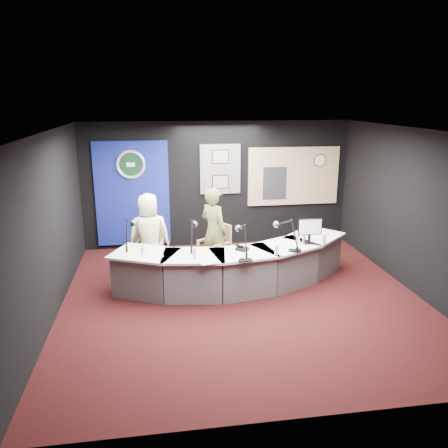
{
  "coord_description": "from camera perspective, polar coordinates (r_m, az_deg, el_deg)",
  "views": [
    {
      "loc": [
        -1.38,
        -6.86,
        3.3
      ],
      "look_at": [
        -0.2,
        0.8,
        1.1
      ],
      "focal_mm": 36.0,
      "sensor_mm": 36.0,
      "label": 1
    }
  ],
  "objects": [
    {
      "name": "wall_left",
      "position": [
        7.3,
        -21.24,
        -0.34
      ],
      "size": [
        0.02,
        6.0,
        2.8
      ],
      "primitive_type": "cube",
      "color": "black",
      "rests_on": "ground"
    },
    {
      "name": "ceiling",
      "position": [
        7.02,
        2.66,
        11.74
      ],
      "size": [
        6.0,
        6.0,
        0.02
      ],
      "primitive_type": "cube",
      "color": "silver",
      "rests_on": "ground"
    },
    {
      "name": "boom_mic_c",
      "position": [
        7.55,
        2.35,
        -1.51
      ],
      "size": [
        0.16,
        0.74,
        0.6
      ],
      "primitive_type": null,
      "color": "black",
      "rests_on": "broadcast_desk"
    },
    {
      "name": "boom_mic_d",
      "position": [
        7.9,
        7.96,
        -0.87
      ],
      "size": [
        0.34,
        0.7,
        0.6
      ],
      "primitive_type": null,
      "color": "black",
      "rests_on": "broadcast_desk"
    },
    {
      "name": "water_bottles",
      "position": [
        7.7,
        1.72,
        -2.8
      ],
      "size": [
        3.27,
        0.66,
        0.18
      ],
      "primitive_type": null,
      "color": "silver",
      "rests_on": "broadcast_desk"
    },
    {
      "name": "person_woman",
      "position": [
        8.53,
        -1.3,
        -0.91
      ],
      "size": [
        0.7,
        0.73,
        1.68
      ],
      "primitive_type": "imported",
      "rotation": [
        0.0,
        0.0,
        2.24
      ],
      "color": "olive",
      "rests_on": "ground"
    },
    {
      "name": "ground",
      "position": [
        7.74,
        2.4,
        -9.41
      ],
      "size": [
        6.0,
        6.0,
        0.0
      ],
      "primitive_type": "plane",
      "color": "black",
      "rests_on": "ground"
    },
    {
      "name": "seal_center",
      "position": [
        9.91,
        -11.77,
        7.39
      ],
      "size": [
        0.48,
        0.01,
        0.48
      ],
      "primitive_type": "cylinder",
      "rotation": [
        1.57,
        0.0,
        0.0
      ],
      "color": "black",
      "rests_on": "backdrop_panel"
    },
    {
      "name": "wall_front",
      "position": [
        4.52,
        10.01,
        -9.28
      ],
      "size": [
        6.0,
        0.02,
        2.8
      ],
      "primitive_type": "cube",
      "color": "black",
      "rests_on": "ground"
    },
    {
      "name": "wall_back",
      "position": [
        10.14,
        -0.78,
        5.04
      ],
      "size": [
        6.0,
        0.02,
        2.8
      ],
      "primitive_type": "cube",
      "color": "black",
      "rests_on": "ground"
    },
    {
      "name": "boom_mic_a",
      "position": [
        8.04,
        -11.87,
        -0.76
      ],
      "size": [
        0.23,
        0.73,
        0.6
      ],
      "primitive_type": null,
      "color": "black",
      "rests_on": "broadcast_desk"
    },
    {
      "name": "boom_mic_b",
      "position": [
        7.82,
        -3.97,
        -0.93
      ],
      "size": [
        0.23,
        0.73,
        0.6
      ],
      "primitive_type": null,
      "color": "black",
      "rests_on": "broadcast_desk"
    },
    {
      "name": "headphones_far",
      "position": [
        7.26,
        2.75,
        -4.59
      ],
      "size": [
        0.24,
        0.24,
        0.04
      ],
      "primitive_type": "torus",
      "color": "black",
      "rests_on": "broadcast_desk"
    },
    {
      "name": "armchair_right",
      "position": [
        8.66,
        -1.28,
        -3.53
      ],
      "size": [
        0.67,
        0.67,
        0.86
      ],
      "primitive_type": null,
      "rotation": [
        0.0,
        0.0,
        -0.97
      ],
      "color": "#B97954",
      "rests_on": "ground"
    },
    {
      "name": "computer_monitor",
      "position": [
        8.16,
        10.84,
        -0.32
      ],
      "size": [
        0.45,
        0.05,
        0.31
      ],
      "primitive_type": "cube",
      "rotation": [
        0.0,
        0.0,
        -0.05
      ],
      "color": "black",
      "rests_on": "broadcast_desk"
    },
    {
      "name": "framed_photo_upper",
      "position": [
        9.99,
        -0.45,
        8.54
      ],
      "size": [
        0.34,
        0.02,
        0.27
      ],
      "primitive_type": "cube",
      "color": "gray",
      "rests_on": "pinboard"
    },
    {
      "name": "pinboard",
      "position": [
        10.06,
        -0.48,
        6.98
      ],
      "size": [
        0.9,
        0.04,
        1.1
      ],
      "primitive_type": "cube",
      "color": "slate",
      "rests_on": "wall_back"
    },
    {
      "name": "equipment_rack",
      "position": [
        10.34,
        6.45,
        5.15
      ],
      "size": [
        0.55,
        0.02,
        0.75
      ],
      "primitive_type": "cube",
      "color": "black",
      "rests_on": "booth_window_frame"
    },
    {
      "name": "draped_jacket",
      "position": [
        8.9,
        -9.76,
        -1.93
      ],
      "size": [
        0.51,
        0.16,
        0.7
      ],
      "primitive_type": "cube",
      "rotation": [
        0.0,
        0.0,
        -0.13
      ],
      "color": "slate",
      "rests_on": "armchair_left"
    },
    {
      "name": "backdrop_panel",
      "position": [
        10.06,
        -11.55,
        3.76
      ],
      "size": [
        1.6,
        0.05,
        2.3
      ],
      "primitive_type": "cube",
      "color": "navy",
      "rests_on": "wall_back"
    },
    {
      "name": "wall_right",
      "position": [
        8.36,
        23.14,
        1.41
      ],
      "size": [
        0.02,
        6.0,
        2.8
      ],
      "primitive_type": "cube",
      "color": "black",
      "rests_on": "ground"
    },
    {
      "name": "paper_stack",
      "position": [
        7.59,
        -8.82,
        -3.97
      ],
      "size": [
        0.32,
        0.35,
        0.0
      ],
      "primitive_type": "cube",
      "rotation": [
        0.0,
        0.0,
        0.58
      ],
      "color": "white",
      "rests_on": "broadcast_desk"
    },
    {
      "name": "armchair_left",
      "position": [
        8.71,
        -9.37,
        -3.48
      ],
      "size": [
        0.57,
        0.57,
        0.9
      ],
      "primitive_type": null,
      "rotation": [
        0.0,
        0.0,
        -0.13
      ],
      "color": "#B97954",
      "rests_on": "ground"
    },
    {
      "name": "person_man",
      "position": [
        8.61,
        -9.48,
        -1.33
      ],
      "size": [
        0.82,
        0.58,
        1.58
      ],
      "primitive_type": "imported",
      "rotation": [
        0.0,
        0.0,
        3.24
      ],
      "color": "#FEFDCB",
      "rests_on": "ground"
    },
    {
      "name": "notepad",
      "position": [
        7.26,
        -2.34,
        -4.73
      ],
      "size": [
        0.3,
        0.37,
        0.0
      ],
      "primitive_type": "cube",
      "rotation": [
        0.0,
        0.0,
        0.23
      ],
      "color": "white",
      "rests_on": "broadcast_desk"
    },
    {
      "name": "agency_seal",
      "position": [
        9.91,
        -11.77,
        7.39
      ],
      "size": [
        0.63,
        0.07,
        0.63
      ],
      "primitive_type": "torus",
      "rotation": [
        1.57,
        0.0,
        0.0
      ],
      "color": "silver",
      "rests_on": "backdrop_panel"
    },
    {
      "name": "headphones_near",
      "position": [
        7.8,
        8.98,
        -3.3
      ],
      "size": [
        0.2,
        0.2,
        0.03
      ],
      "primitive_type": "torus",
      "color": "black",
      "rests_on": "broadcast_desk"
    },
    {
      "name": "framed_photo_lower",
      "position": [
        10.07,
        -0.45,
        5.38
      ],
      "size": [
        0.34,
        0.02,
        0.27
      ],
      "primitive_type": "cube",
      "color": "gray",
      "rests_on": "pinboard"
    },
    {
      "name": "broadcast_desk",
      "position": [
        8.08,
        1.33,
        -5.39
      ],
      "size": [
        4.5,
        1.9,
        0.75
      ],
      "primitive_type": null,
      "color": "silver",
      "rests_on": "ground"
    },
    {
      "name": "desk_phone",
      "position": [
        7.76,
        2.33,
        -3.18
      ],
      "size": [
        0.25,
        0.24,
        0.05
      ],
      "primitive_type": "cube",
      "rotation": [
        0.0,
        0.0,
        -0.71
      ],
      "color": "black",
      "rests_on": "broadcast_desk"
    },
    {
      "name": "booth_window_frame",
      "position": [
        10.47,
        8.83,
        6.03
      ],
      "size": [
        2.12,
        0.06,
        1.32
      ],
      "primitive_type": "cube",
      "color": "tan",
      "rests_on": "wall_back"
    },
    {
      "name": "booth_glow",
      "position": [
        10.46,
        8.84,
        6.02
      ],
      "size": [
        2.0,
        0.02,
        1.2
      ],
      "primitive_type": "cube",
      "color": "#FFEDA1",
      "rests_on": "booth_window_frame"
    },
    {
      "name": "wall_clock",
      "position": [
        10.58,
        12.09,
        7.89
      ],
      "size": [
        0.28,
        0.01,
        0.28
      ],
      "primitive_type": "cylinder",
      "rotation": [
        1.57,
        0.0,
        0.0
      ],
      "color": "white",
      "rests_on": "booth_window_frame"
    }
  ]
}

